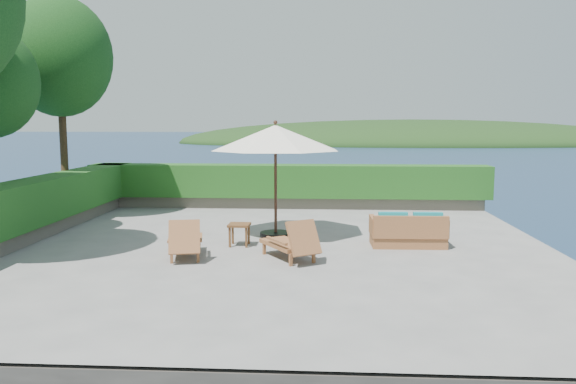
# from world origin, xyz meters

# --- Properties ---
(ground) EXTENTS (12.00, 12.00, 0.00)m
(ground) POSITION_xyz_m (0.00, 0.00, 0.00)
(ground) COLOR gray
(ground) RESTS_ON ground
(foundation) EXTENTS (12.00, 12.00, 3.00)m
(foundation) POSITION_xyz_m (0.00, 0.00, -1.55)
(foundation) COLOR #584F46
(foundation) RESTS_ON ocean
(ocean) EXTENTS (600.00, 600.00, 0.00)m
(ocean) POSITION_xyz_m (0.00, 0.00, -3.00)
(ocean) COLOR #19354D
(ocean) RESTS_ON ground
(offshore_island) EXTENTS (126.00, 57.60, 12.60)m
(offshore_island) POSITION_xyz_m (25.00, 140.00, -3.00)
(offshore_island) COLOR black
(offshore_island) RESTS_ON ocean
(planter_wall_far) EXTENTS (12.00, 0.60, 0.36)m
(planter_wall_far) POSITION_xyz_m (0.00, 5.60, 0.18)
(planter_wall_far) COLOR #686153
(planter_wall_far) RESTS_ON ground
(planter_wall_left) EXTENTS (0.60, 12.00, 0.36)m
(planter_wall_left) POSITION_xyz_m (-5.60, 0.00, 0.18)
(planter_wall_left) COLOR #686153
(planter_wall_left) RESTS_ON ground
(hedge_far) EXTENTS (12.40, 0.90, 1.00)m
(hedge_far) POSITION_xyz_m (0.00, 5.60, 0.85)
(hedge_far) COLOR #1B4E16
(hedge_far) RESTS_ON planter_wall_far
(hedge_left) EXTENTS (0.90, 12.40, 1.00)m
(hedge_left) POSITION_xyz_m (-5.60, 0.00, 0.85)
(hedge_left) COLOR #1B4E16
(hedge_left) RESTS_ON planter_wall_left
(tree_far) EXTENTS (2.80, 2.80, 6.03)m
(tree_far) POSITION_xyz_m (-6.00, 3.20, 4.40)
(tree_far) COLOR #442E1A
(tree_far) RESTS_ON ground
(patio_umbrella) EXTENTS (4.03, 4.03, 2.71)m
(patio_umbrella) POSITION_xyz_m (-0.00, 1.07, 2.29)
(patio_umbrella) COLOR black
(patio_umbrella) RESTS_ON ground
(lounge_left) EXTENTS (0.86, 1.52, 0.83)m
(lounge_left) POSITION_xyz_m (-1.62, -1.06, 0.35)
(lounge_left) COLOR #925A35
(lounge_left) RESTS_ON ground
(lounge_right) EXTENTS (1.29, 1.55, 0.84)m
(lounge_right) POSITION_xyz_m (0.48, -1.10, 0.35)
(lounge_right) COLOR #925A35
(lounge_right) RESTS_ON ground
(side_table) EXTENTS (0.47, 0.47, 0.49)m
(side_table) POSITION_xyz_m (-0.72, 0.10, 0.40)
(side_table) COLOR brown
(side_table) RESTS_ON ground
(wicker_loveseat) EXTENTS (1.62, 0.85, 0.79)m
(wicker_loveseat) POSITION_xyz_m (2.93, 0.25, 0.31)
(wicker_loveseat) COLOR #925A35
(wicker_loveseat) RESTS_ON ground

